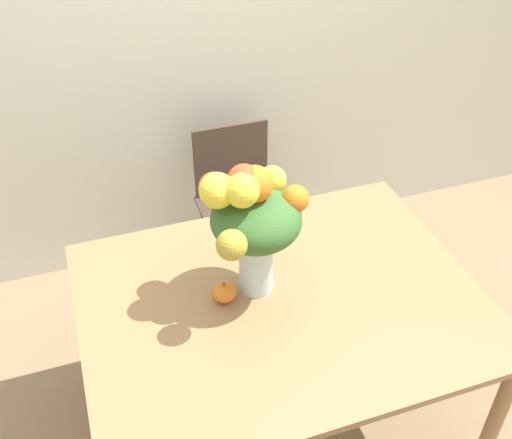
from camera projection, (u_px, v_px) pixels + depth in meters
The scene contains 6 objects.
ground_plane at pixel (277, 415), 2.69m from camera, with size 12.00×12.00×0.00m, color #8E7556.
wall_back at pixel (186, 19), 2.87m from camera, with size 8.00×0.06×2.70m.
dining_table at pixel (281, 312), 2.29m from camera, with size 1.49×1.14×0.74m.
flower_vase at pixel (253, 219), 2.08m from camera, with size 0.39×0.37×0.55m.
pumpkin at pixel (224, 292), 2.21m from camera, with size 0.09×0.09×0.08m.
dining_chair_near_window at pixel (239, 205), 3.16m from camera, with size 0.42×0.42×0.88m.
Camera 1 is at (-0.61, -1.48, 2.34)m, focal length 42.00 mm.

